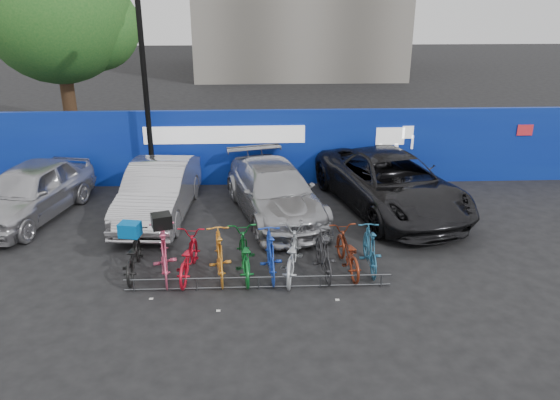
{
  "coord_description": "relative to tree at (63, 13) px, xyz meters",
  "views": [
    {
      "loc": [
        0.03,
        -10.62,
        5.97
      ],
      "look_at": [
        0.56,
        2.0,
        0.99
      ],
      "focal_mm": 35.0,
      "sensor_mm": 36.0,
      "label": 1
    }
  ],
  "objects": [
    {
      "name": "bike_7",
      "position": [
        8.2,
        -10.05,
        -4.57
      ],
      "size": [
        0.61,
        1.68,
        0.99
      ],
      "primitive_type": "imported",
      "rotation": [
        0.0,
        0.0,
        3.23
      ],
      "color": "#2A2A2D",
      "rests_on": "ground"
    },
    {
      "name": "hoarding",
      "position": [
        6.78,
        -4.06,
        -3.86
      ],
      "size": [
        22.0,
        0.18,
        2.4
      ],
      "color": "#0A2195",
      "rests_on": "ground"
    },
    {
      "name": "bike_6",
      "position": [
        7.51,
        -10.04,
        -4.56
      ],
      "size": [
        0.95,
        2.0,
        1.01
      ],
      "primitive_type": "imported",
      "rotation": [
        0.0,
        0.0,
        2.99
      ],
      "color": "#AAAEB2",
      "rests_on": "ground"
    },
    {
      "name": "cargo_topcase",
      "position": [
        4.73,
        -9.96,
        -3.77
      ],
      "size": [
        0.5,
        0.47,
        0.3
      ],
      "primitive_type": "cube",
      "rotation": [
        0.0,
        0.0,
        0.32
      ],
      "color": "black",
      "rests_on": "bike_1"
    },
    {
      "name": "bike_8",
      "position": [
        8.75,
        -9.91,
        -4.61
      ],
      "size": [
        0.82,
        1.82,
        0.93
      ],
      "primitive_type": "imported",
      "rotation": [
        0.0,
        0.0,
        3.26
      ],
      "color": "maroon",
      "rests_on": "ground"
    },
    {
      "name": "car_1",
      "position": [
        4.08,
        -6.63,
        -4.32
      ],
      "size": [
        1.89,
        4.62,
        1.49
      ],
      "primitive_type": "imported",
      "rotation": [
        0.0,
        0.0,
        -0.07
      ],
      "color": "#B1B0B4",
      "rests_on": "ground"
    },
    {
      "name": "bike_0",
      "position": [
        4.02,
        -9.86,
        -4.61
      ],
      "size": [
        0.71,
        1.77,
        0.91
      ],
      "primitive_type": "imported",
      "rotation": [
        0.0,
        0.0,
        3.2
      ],
      "color": "black",
      "rests_on": "ground"
    },
    {
      "name": "bike_3",
      "position": [
        5.93,
        -10.04,
        -4.54
      ],
      "size": [
        0.71,
        1.81,
        1.06
      ],
      "primitive_type": "imported",
      "rotation": [
        0.0,
        0.0,
        3.26
      ],
      "color": "orange",
      "rests_on": "ground"
    },
    {
      "name": "tree",
      "position": [
        0.0,
        0.0,
        0.0
      ],
      "size": [
        5.4,
        5.2,
        7.8
      ],
      "color": "#382314",
      "rests_on": "ground"
    },
    {
      "name": "bike_5",
      "position": [
        7.04,
        -10.03,
        -4.56
      ],
      "size": [
        0.59,
        1.74,
        1.03
      ],
      "primitive_type": "imported",
      "rotation": [
        0.0,
        0.0,
        3.21
      ],
      "color": "#1C3FB5",
      "rests_on": "ground"
    },
    {
      "name": "cargo_crate",
      "position": [
        4.02,
        -9.86,
        -4.0
      ],
      "size": [
        0.49,
        0.41,
        0.31
      ],
      "primitive_type": "cube",
      "rotation": [
        0.0,
        0.0,
        -0.19
      ],
      "color": "#0359A9",
      "rests_on": "bike_0"
    },
    {
      "name": "bike_rack",
      "position": [
        6.77,
        -10.66,
        -4.91
      ],
      "size": [
        5.6,
        0.03,
        0.3
      ],
      "color": "#595B60",
      "rests_on": "ground"
    },
    {
      "name": "bike_1",
      "position": [
        4.73,
        -9.96,
        -4.49
      ],
      "size": [
        0.89,
        1.99,
        1.15
      ],
      "primitive_type": "imported",
      "rotation": [
        0.0,
        0.0,
        3.33
      ],
      "color": "#DB4C72",
      "rests_on": "ground"
    },
    {
      "name": "car_2",
      "position": [
        7.25,
        -6.69,
        -4.36
      ],
      "size": [
        3.13,
        5.22,
        1.42
      ],
      "primitive_type": "imported",
      "rotation": [
        0.0,
        0.0,
        0.25
      ],
      "color": "#A1A1A6",
      "rests_on": "ground"
    },
    {
      "name": "lamppost",
      "position": [
        3.57,
        -4.66,
        -1.8
      ],
      "size": [
        0.25,
        0.5,
        6.11
      ],
      "color": "black",
      "rests_on": "ground"
    },
    {
      "name": "bike_9",
      "position": [
        9.27,
        -9.84,
        -4.57
      ],
      "size": [
        0.51,
        1.66,
        0.99
      ],
      "primitive_type": "imported",
      "rotation": [
        0.0,
        0.0,
        3.11
      ],
      "color": "#235B7E",
      "rests_on": "ground"
    },
    {
      "name": "bike_2",
      "position": [
        5.24,
        -10.0,
        -4.61
      ],
      "size": [
        0.76,
        1.8,
        0.93
      ],
      "primitive_type": "imported",
      "rotation": [
        0.0,
        0.0,
        3.06
      ],
      "color": "red",
      "rests_on": "ground"
    },
    {
      "name": "ground",
      "position": [
        6.77,
        -10.06,
        -5.07
      ],
      "size": [
        100.0,
        100.0,
        0.0
      ],
      "primitive_type": "plane",
      "color": "black",
      "rests_on": "ground"
    },
    {
      "name": "bike_4",
      "position": [
        6.46,
        -9.98,
        -4.58
      ],
      "size": [
        0.82,
        1.9,
        0.97
      ],
      "primitive_type": "imported",
      "rotation": [
        0.0,
        0.0,
        3.23
      ],
      "color": "#0F6525",
      "rests_on": "ground"
    },
    {
      "name": "car_0",
      "position": [
        0.59,
        -6.58,
        -4.31
      ],
      "size": [
        2.79,
        4.77,
        1.52
      ],
      "primitive_type": "imported",
      "rotation": [
        0.0,
        0.0,
        -0.24
      ],
      "color": "#B2B1B6",
      "rests_on": "ground"
    },
    {
      "name": "car_3",
      "position": [
        10.52,
        -6.4,
        -4.27
      ],
      "size": [
        4.03,
        6.24,
        1.6
      ],
      "primitive_type": "imported",
      "rotation": [
        0.0,
        0.0,
        0.26
      ],
      "color": "black",
      "rests_on": "ground"
    }
  ]
}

